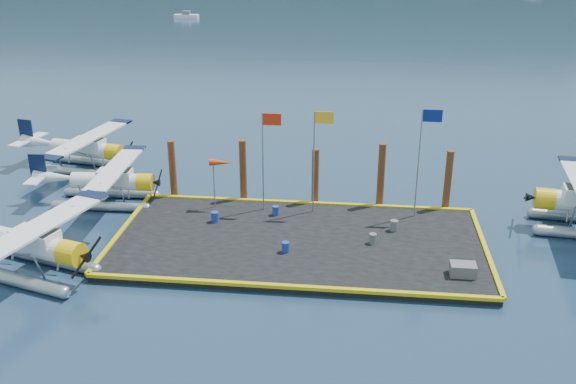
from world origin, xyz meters
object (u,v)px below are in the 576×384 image
(seaplane_c, at_px, (85,151))
(crate, at_px, (463,270))
(drum_1, at_px, (373,239))
(windsock, at_px, (221,164))
(flagpole_red, at_px, (266,147))
(seaplane_a, at_px, (31,248))
(piling_1, at_px, (243,173))
(piling_4, at_px, (448,182))
(drum_0, at_px, (215,217))
(piling_2, at_px, (315,178))
(drum_5, at_px, (276,211))
(flagpole_blue, at_px, (423,148))
(seaplane_b, at_px, (110,184))
(drum_3, at_px, (286,247))
(drum_2, at_px, (394,226))
(piling_0, at_px, (173,171))
(piling_3, at_px, (381,177))
(flagpole_yellow, at_px, (317,147))

(seaplane_c, xyz_separation_m, crate, (24.59, -12.86, -0.77))
(drum_1, relative_size, windsock, 0.18)
(drum_1, relative_size, flagpole_red, 0.09)
(seaplane_a, xyz_separation_m, piling_1, (8.89, 10.06, 0.54))
(windsock, relative_size, piling_4, 0.78)
(drum_0, relative_size, piling_2, 0.16)
(drum_1, height_order, drum_5, drum_1)
(windsock, relative_size, piling_2, 0.82)
(flagpole_blue, relative_size, piling_4, 1.62)
(flagpole_blue, bearing_deg, piling_2, 165.52)
(drum_5, bearing_deg, seaplane_b, 172.82)
(piling_2, bearing_deg, drum_0, -146.33)
(drum_5, xyz_separation_m, windsock, (-3.36, 0.74, 2.55))
(drum_3, bearing_deg, drum_2, 29.22)
(seaplane_a, height_order, flagpole_red, flagpole_red)
(flagpole_red, relative_size, windsock, 1.92)
(seaplane_b, relative_size, crate, 7.20)
(drum_3, height_order, piling_2, piling_2)
(piling_0, bearing_deg, piling_3, 0.00)
(seaplane_c, relative_size, windsock, 3.08)
(windsock, bearing_deg, piling_0, 155.27)
(drum_1, relative_size, piling_3, 0.13)
(flagpole_blue, bearing_deg, windsock, 180.00)
(drum_2, bearing_deg, seaplane_b, 171.25)
(piling_1, bearing_deg, drum_0, -105.69)
(seaplane_b, xyz_separation_m, flagpole_red, (9.98, -0.59, 3.00))
(drum_5, height_order, crate, crate)
(seaplane_a, relative_size, piling_1, 2.40)
(piling_2, bearing_deg, drum_1, -56.88)
(drum_2, distance_m, drum_5, 7.02)
(drum_0, xyz_separation_m, crate, (13.43, -4.67, 0.00))
(seaplane_b, height_order, flagpole_red, flagpole_red)
(seaplane_c, distance_m, drum_5, 16.09)
(crate, height_order, piling_0, piling_0)
(flagpole_blue, bearing_deg, seaplane_c, 165.09)
(piling_2, bearing_deg, seaplane_a, -143.10)
(flagpole_yellow, relative_size, piling_2, 1.63)
(drum_0, bearing_deg, drum_5, 21.72)
(piling_2, bearing_deg, piling_3, 0.00)
(drum_0, distance_m, drum_5, 3.63)
(seaplane_a, distance_m, drum_5, 13.65)
(piling_2, bearing_deg, flagpole_yellow, -82.79)
(seaplane_b, relative_size, flagpole_yellow, 1.45)
(drum_5, bearing_deg, piling_2, 47.30)
(seaplane_a, relative_size, crate, 8.07)
(drum_1, bearing_deg, seaplane_b, 164.90)
(windsock, height_order, piling_0, piling_0)
(drum_3, bearing_deg, flagpole_yellow, 76.89)
(seaplane_c, xyz_separation_m, piling_4, (24.70, -4.50, 0.52))
(drum_3, relative_size, flagpole_yellow, 0.09)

